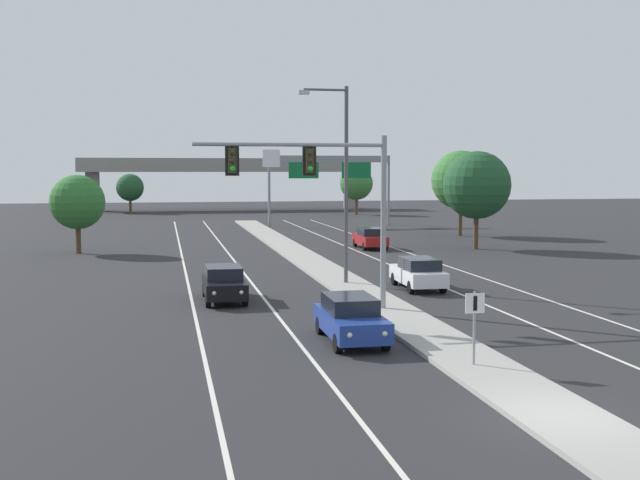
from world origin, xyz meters
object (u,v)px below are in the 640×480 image
Objects in this scene: overhead_signal_mast at (323,184)px; tree_far_right_c at (356,183)px; car_oncoming_black at (224,283)px; street_lamp_median at (342,173)px; tree_far_right_b at (477,185)px; car_oncoming_blue at (351,318)px; car_receding_white at (418,273)px; car_receding_red at (370,238)px; median_sign_post at (475,317)px; tree_far_left_b at (130,188)px; tree_far_right_a at (461,180)px; highway_sign_gantry at (330,168)px; tree_far_left_c at (77,202)px.

overhead_signal_mast is 72.22m from tree_far_right_c.
overhead_signal_mast reaches higher than car_oncoming_black.
tree_far_right_b is at bearing 48.90° from street_lamp_median.
car_oncoming_blue is at bearing -104.12° from tree_far_right_c.
car_receding_white is 0.71× the size of tree_far_right_c.
car_oncoming_blue is at bearing -68.66° from car_oncoming_black.
overhead_signal_mast reaches higher than car_receding_red.
median_sign_post is 0.49× the size of car_oncoming_black.
median_sign_post is at bearing -102.49° from car_receding_white.
tree_far_left_b is (-19.77, 53.42, 2.71)m from car_receding_red.
overhead_signal_mast is at bearing -119.38° from tree_far_right_a.
median_sign_post is 0.30× the size of tree_far_right_b.
car_oncoming_black is 0.83× the size of tree_far_left_b.
overhead_signal_mast is 27.50m from car_receding_red.
overhead_signal_mast is 10.81m from median_sign_post.
tree_far_right_a is (19.98, 40.63, 4.20)m from car_oncoming_blue.
highway_sign_gantry reaches higher than tree_far_left_b.
median_sign_post is 81.20m from tree_far_right_c.
street_lamp_median is at bearing -51.48° from tree_far_left_c.
tree_far_left_c is at bearing 111.05° from car_oncoming_black.
tree_far_right_c is 34.52m from tree_far_right_a.
tree_far_right_c is at bearing 78.49° from median_sign_post.
car_oncoming_black is at bearing -170.25° from car_receding_white.
tree_far_right_a is at bearing 74.11° from tree_far_right_b.
street_lamp_median reaches higher than median_sign_post.
car_receding_white is at bearing -115.07° from tree_far_right_a.
tree_far_right_c is 1.17× the size of tree_far_left_b.
car_oncoming_blue is 33.78m from tree_far_right_b.
tree_far_right_b is 1.31× the size of tree_far_left_c.
tree_far_left_c is at bearing -164.64° from tree_far_right_a.
street_lamp_median is at bearing 78.45° from car_oncoming_blue.
median_sign_post is 35.99m from car_receding_red.
overhead_signal_mast is 0.60× the size of highway_sign_gantry.
tree_far_right_a is at bearing 69.02° from median_sign_post.
car_oncoming_black is at bearing 114.83° from median_sign_post.
car_receding_white is 20.19m from car_receding_red.
tree_far_right_c is at bearing 87.26° from tree_far_right_b.
overhead_signal_mast is at bearing 104.74° from median_sign_post.
car_oncoming_blue is 0.99× the size of car_receding_white.
street_lamp_median is 1.36× the size of tree_far_right_b.
tree_far_left_b is at bearing 125.05° from tree_far_right_a.
overhead_signal_mast is 51.31m from highway_sign_gantry.
tree_far_left_b reaches higher than car_receding_white.
street_lamp_median reaches higher than highway_sign_gantry.
car_receding_white is 27.87m from tree_far_left_c.
car_oncoming_black and car_receding_white have the same top height.
tree_far_right_b reaches higher than tree_far_left_c.
car_receding_red is (2.87, 19.99, 0.00)m from car_receding_white.
tree_far_right_a is 1.37× the size of tree_far_left_c.
car_receding_white is 75.38m from tree_far_left_b.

